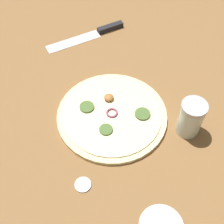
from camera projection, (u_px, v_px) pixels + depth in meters
The scene contains 5 objects.
ground_plane at pixel (112, 117), 0.87m from camera, with size 3.00×3.00×0.00m, color brown.
pizza at pixel (112, 115), 0.86m from camera, with size 0.30×0.30×0.03m.
knife at pixel (97, 32), 1.08m from camera, with size 0.22×0.23×0.02m.
spice_jar at pixel (191, 118), 0.80m from camera, with size 0.07×0.07×0.11m.
loose_cap at pixel (83, 184), 0.74m from camera, with size 0.04×0.04×0.01m.
Camera 1 is at (-0.49, -0.14, 0.70)m, focal length 50.00 mm.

